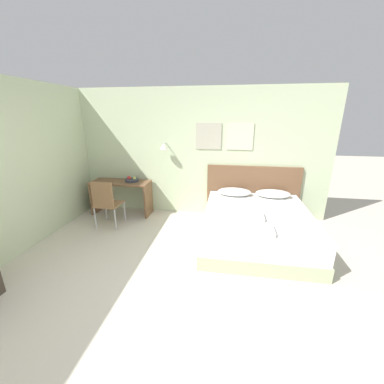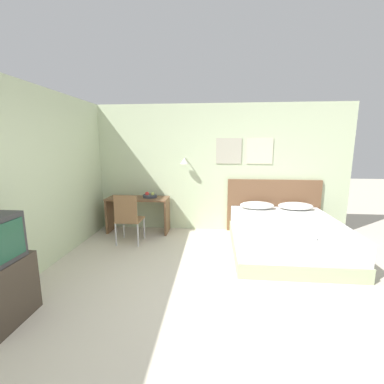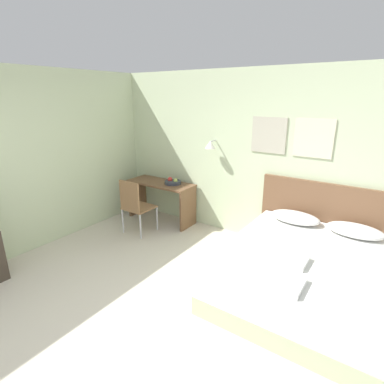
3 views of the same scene
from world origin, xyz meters
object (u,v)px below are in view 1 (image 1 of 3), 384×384
(pillow_left, at_px, (234,192))
(fruit_bowl, at_px, (132,180))
(bed, at_px, (256,226))
(desk, at_px, (121,191))
(pillow_right, at_px, (273,194))
(desk_chair, at_px, (106,201))
(folded_towel_mid_bed, at_px, (263,230))
(folded_towel_near_foot, at_px, (255,216))
(headboard, at_px, (252,192))

(pillow_left, relative_size, fruit_bowl, 2.29)
(bed, distance_m, desk, 2.94)
(pillow_right, relative_size, desk_chair, 0.71)
(pillow_right, distance_m, desk, 3.20)
(pillow_left, distance_m, folded_towel_mid_bed, 1.58)
(desk, bearing_deg, folded_towel_near_foot, -21.64)
(folded_towel_near_foot, relative_size, folded_towel_mid_bed, 0.89)
(pillow_left, xyz_separation_m, fruit_bowl, (-2.20, 0.05, 0.14))
(desk_chair, height_order, fruit_bowl, desk_chair)
(bed, xyz_separation_m, folded_towel_near_foot, (-0.07, -0.31, 0.31))
(folded_towel_near_foot, distance_m, folded_towel_mid_bed, 0.45)
(bed, height_order, folded_towel_mid_bed, folded_towel_mid_bed)
(pillow_right, bearing_deg, bed, -115.73)
(pillow_right, relative_size, fruit_bowl, 2.29)
(pillow_right, bearing_deg, fruit_bowl, 179.05)
(bed, relative_size, fruit_bowl, 6.96)
(pillow_right, xyz_separation_m, folded_towel_mid_bed, (-0.38, -1.53, -0.04))
(folded_towel_near_foot, relative_size, desk_chair, 0.32)
(folded_towel_near_foot, bearing_deg, bed, 77.69)
(headboard, distance_m, desk_chair, 2.97)
(desk_chair, bearing_deg, desk, 91.62)
(bed, distance_m, desk_chair, 2.82)
(bed, bearing_deg, pillow_right, 64.27)
(headboard, height_order, folded_towel_near_foot, headboard)
(desk, xyz_separation_m, fruit_bowl, (0.25, 0.04, 0.25))
(pillow_left, xyz_separation_m, folded_towel_mid_bed, (0.37, -1.53, -0.04))
(desk_chair, bearing_deg, pillow_right, 12.40)
(desk, distance_m, desk_chair, 0.71)
(folded_towel_near_foot, relative_size, desk, 0.24)
(bed, height_order, headboard, headboard)
(headboard, distance_m, pillow_left, 0.47)
(fruit_bowl, bearing_deg, headboard, 4.88)
(bed, bearing_deg, desk, 164.40)
(bed, height_order, desk, desk)
(folded_towel_near_foot, bearing_deg, headboard, 87.18)
(folded_towel_mid_bed, bearing_deg, folded_towel_near_foot, 98.23)
(bed, relative_size, folded_towel_near_foot, 6.80)
(headboard, relative_size, desk, 1.50)
(pillow_left, xyz_separation_m, desk_chair, (-2.43, -0.70, -0.09))
(folded_towel_mid_bed, relative_size, desk, 0.27)
(bed, bearing_deg, pillow_left, 115.73)
(folded_towel_near_foot, height_order, desk_chair, desk_chair)
(pillow_right, height_order, folded_towel_near_foot, pillow_right)
(desk_chair, bearing_deg, bed, -1.65)
(folded_towel_mid_bed, bearing_deg, bed, 89.88)
(bed, distance_m, headboard, 1.09)
(desk, relative_size, desk_chair, 1.34)
(folded_towel_mid_bed, bearing_deg, headboard, 89.95)
(desk, xyz_separation_m, desk_chair, (0.02, -0.71, 0.02))
(headboard, xyz_separation_m, pillow_right, (0.38, -0.27, 0.07))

